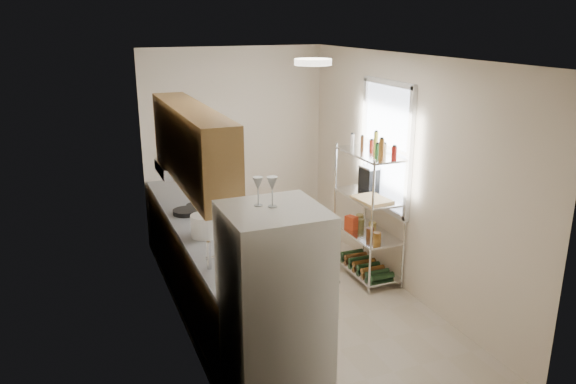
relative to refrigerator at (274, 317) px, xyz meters
name	(u,v)px	position (x,y,z in m)	size (l,w,h in m)	color
room	(299,188)	(0.87, 1.57, 0.46)	(2.52, 4.42, 2.62)	#B6A894
counter_run	(204,262)	(-0.05, 2.01, -0.39)	(0.63, 3.51, 0.90)	#A27945
upper_cabinets	(192,145)	(-0.18, 1.67, 0.97)	(0.33, 2.20, 0.72)	#A27945
range_hood	(182,168)	(-0.13, 2.47, 0.55)	(0.50, 0.60, 0.12)	#B7BABC
window	(386,147)	(2.10, 1.92, 0.71)	(0.06, 1.00, 1.46)	white
bakers_rack	(370,187)	(1.88, 1.87, 0.26)	(0.45, 0.90, 1.73)	silver
ceiling_dome	(313,62)	(0.87, 1.27, 1.73)	(0.34, 0.34, 0.06)	white
refrigerator	(274,317)	(0.00, 0.00, 0.00)	(0.70, 0.70, 1.69)	white
wine_glass_a	(258,191)	(-0.08, 0.10, 0.95)	(0.07, 0.07, 0.21)	silver
wine_glass_b	(272,192)	(0.01, 0.04, 0.95)	(0.08, 0.08, 0.22)	silver
rice_cooker	(205,226)	(-0.11, 1.63, 0.16)	(0.27, 0.27, 0.22)	white
frying_pan_large	(186,212)	(-0.14, 2.34, 0.08)	(0.28, 0.28, 0.05)	black
frying_pan_small	(196,206)	(0.00, 2.50, 0.08)	(0.21, 0.21, 0.04)	black
cutting_board	(372,199)	(1.80, 1.69, 0.18)	(0.32, 0.41, 0.03)	tan
espresso_machine	(369,178)	(2.00, 2.11, 0.30)	(0.15, 0.23, 0.27)	black
storage_bag	(351,222)	(1.75, 2.04, -0.21)	(0.10, 0.13, 0.15)	#B63516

